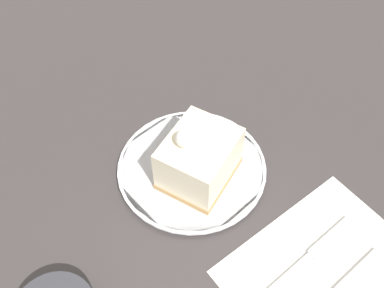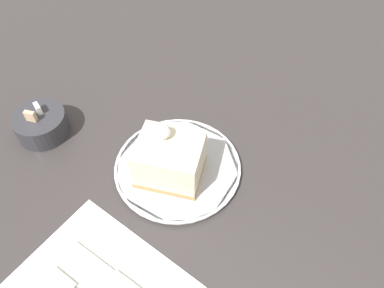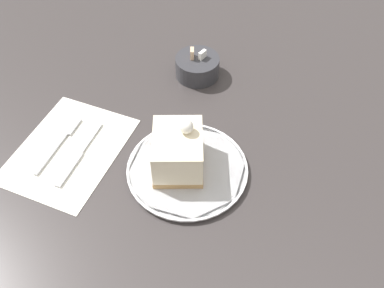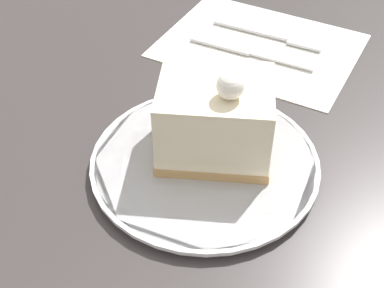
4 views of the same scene
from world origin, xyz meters
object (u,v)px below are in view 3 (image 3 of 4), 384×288
fork (61,140)px  cake_slice (178,151)px  plate (187,169)px  sugar_bowl (197,66)px  knife (76,159)px

fork → cake_slice: bearing=4.6°
plate → sugar_bowl: bearing=102.7°
cake_slice → fork: bearing=163.7°
fork → knife: size_ratio=0.92×
knife → sugar_bowl: size_ratio=1.70×
plate → cake_slice: cake_slice is taller
knife → plate: bearing=13.4°
cake_slice → knife: bearing=174.2°
knife → sugar_bowl: 0.34m
knife → sugar_bowl: (0.15, 0.31, 0.02)m
fork → knife: (0.05, -0.04, -0.00)m
plate → cake_slice: 0.05m
sugar_bowl → plate: bearing=-77.3°
plate → fork: plate is taller
plate → cake_slice: bearing=171.4°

